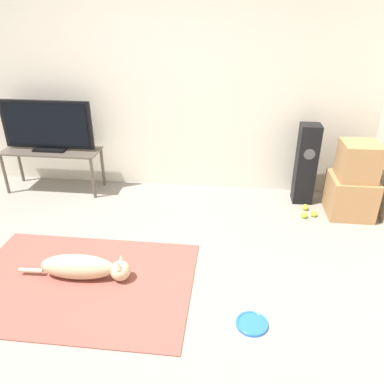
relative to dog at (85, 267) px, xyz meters
The scene contains 13 objects.
ground_plane 0.29m from the dog, 39.57° to the right, with size 12.00×12.00×0.00m, color gray.
wall_back 2.26m from the dog, 83.88° to the left, with size 8.00×0.06×2.55m.
area_rug 0.13m from the dog, 117.60° to the right, with size 1.85×1.26×0.01m.
dog is the anchor object (origin of this frame).
frisbee 1.42m from the dog, 14.65° to the right, with size 0.23×0.23×0.03m.
cardboard_box_lower 2.82m from the dog, 29.50° to the left, with size 0.46×0.47×0.43m.
cardboard_box_upper 2.86m from the dog, 29.15° to the left, with size 0.37×0.37×0.39m.
floor_speaker 2.60m from the dog, 39.39° to the left, with size 0.22×0.22×0.91m.
tv_stand 1.91m from the dog, 121.13° to the left, with size 1.15×0.41×0.51m.
tv 2.00m from the dog, 121.09° to the left, with size 1.07×0.20×0.59m.
tennis_ball_by_boxes 2.43m from the dog, 31.44° to the left, with size 0.07×0.07×0.07m.
tennis_ball_near_speaker 2.45m from the dog, 35.04° to the left, with size 0.07×0.07×0.07m.
tennis_ball_loose_on_carpet 2.32m from the dog, 31.93° to the left, with size 0.07×0.07×0.07m.
Camera 1 is at (0.95, -2.19, 2.06)m, focal length 35.00 mm.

